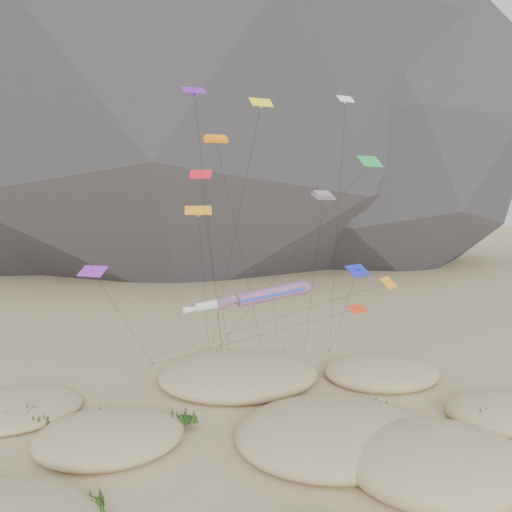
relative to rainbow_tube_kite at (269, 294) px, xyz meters
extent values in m
plane|color=#CCB789|center=(-0.15, -9.84, -10.40)|extent=(500.00, 500.00, 0.00)
ellipsoid|color=black|center=(7.85, 105.16, 49.60)|extent=(191.54, 147.29, 156.00)
ellipsoid|color=#2B2B30|center=(-37.15, 113.16, 33.60)|extent=(136.20, 127.83, 116.00)
ellipsoid|color=black|center=(55.85, 100.16, 27.60)|extent=(130.55, 126.41, 100.00)
ellipsoid|color=#CCB789|center=(8.66, -13.30, -9.55)|extent=(13.15, 11.18, 3.80)
ellipsoid|color=#CCB789|center=(-13.67, -3.83, -9.79)|extent=(11.48, 9.76, 2.73)
ellipsoid|color=#CCB789|center=(3.29, -7.63, -9.63)|extent=(15.57, 13.24, 3.41)
ellipsoid|color=#CCB789|center=(19.36, -6.82, -9.85)|extent=(10.35, 8.79, 2.45)
ellipsoid|color=#CCB789|center=(-1.43, 6.93, -9.67)|extent=(16.64, 14.14, 3.24)
ellipsoid|color=#CCB789|center=(13.45, 4.48, -9.76)|extent=(12.22, 10.39, 2.85)
ellipsoid|color=#CCB789|center=(-22.52, 3.72, -9.97)|extent=(12.26, 10.42, 1.90)
ellipsoid|color=black|center=(-14.47, -13.07, -9.60)|extent=(2.14, 1.83, 0.64)
ellipsoid|color=black|center=(10.13, -13.86, -9.40)|extent=(3.40, 2.91, 1.02)
ellipsoid|color=black|center=(8.75, -15.95, -9.60)|extent=(2.16, 1.84, 0.65)
ellipsoid|color=black|center=(-13.11, -2.42, -9.60)|extent=(2.59, 2.21, 0.78)
ellipsoid|color=black|center=(-7.86, -2.50, -9.70)|extent=(1.85, 1.59, 0.56)
ellipsoid|color=black|center=(4.28, -7.28, -9.30)|extent=(3.17, 2.71, 0.95)
ellipsoid|color=black|center=(7.14, -4.98, -9.40)|extent=(2.72, 2.32, 0.81)
ellipsoid|color=black|center=(2.06, -8.39, -9.50)|extent=(2.31, 1.98, 0.69)
ellipsoid|color=black|center=(17.06, -7.25, -9.80)|extent=(2.47, 2.11, 0.74)
ellipsoid|color=black|center=(-1.77, 7.58, -9.40)|extent=(2.62, 2.24, 0.79)
ellipsoid|color=black|center=(-0.45, 2.99, -9.50)|extent=(2.42, 2.07, 0.73)
ellipsoid|color=black|center=(13.19, 5.61, -9.70)|extent=(2.11, 1.80, 0.63)
ellipsoid|color=black|center=(10.54, 2.41, -9.80)|extent=(1.91, 1.64, 0.57)
ellipsoid|color=black|center=(-21.17, 1.54, -9.90)|extent=(2.34, 2.00, 0.70)
ellipsoid|color=black|center=(-19.74, 0.38, -10.00)|extent=(1.86, 1.59, 0.56)
cylinder|color=#3F2D1E|center=(-3.44, 14.79, -10.25)|extent=(0.08, 0.08, 0.30)
cylinder|color=#3F2D1E|center=(-2.05, 12.89, -10.25)|extent=(0.08, 0.08, 0.30)
cylinder|color=#3F2D1E|center=(5.83, 15.49, -10.25)|extent=(0.08, 0.08, 0.30)
cylinder|color=#3F2D1E|center=(7.84, 16.55, -10.25)|extent=(0.08, 0.08, 0.30)
cylinder|color=#3F2D1E|center=(11.56, 9.68, -10.25)|extent=(0.08, 0.08, 0.30)
cylinder|color=#3F2D1E|center=(-8.83, 17.35, -10.25)|extent=(0.08, 0.08, 0.30)
cylinder|color=#3F2D1E|center=(11.23, 13.83, -10.25)|extent=(0.08, 0.08, 0.30)
cylinder|color=#3F2D1E|center=(-10.01, 14.02, -10.25)|extent=(0.08, 0.08, 0.30)
cylinder|color=orange|center=(0.30, 0.06, 0.04)|extent=(6.79, 2.58, 1.89)
sphere|color=orange|center=(3.53, 0.75, 0.30)|extent=(1.27, 1.27, 1.27)
cone|color=orange|center=(-3.25, -0.70, -0.29)|extent=(2.90, 1.64, 1.36)
cylinder|color=black|center=(2.38, 6.20, -5.18)|extent=(4.19, 12.30, 10.46)
cylinder|color=silver|center=(-4.21, 0.41, -0.67)|extent=(4.71, 1.98, 1.06)
sphere|color=silver|center=(-1.97, 1.04, -0.49)|extent=(0.78, 0.78, 0.78)
cone|color=silver|center=(-6.67, -0.28, -0.90)|extent=(2.01, 1.16, 0.80)
cylinder|color=black|center=(-2.72, 6.31, -5.54)|extent=(3.00, 11.83, 9.75)
cube|color=orange|center=(-3.86, 5.09, 13.90)|extent=(2.28, 0.97, 0.69)
cube|color=orange|center=(-3.86, 5.09, 14.07)|extent=(1.94, 0.76, 0.66)
cylinder|color=black|center=(-0.19, 10.89, 1.75)|extent=(7.36, 11.64, 24.31)
cube|color=#FD5D1A|center=(5.14, 0.38, 8.63)|extent=(2.52, 1.96, 0.65)
cube|color=#FD5D1A|center=(5.14, 0.38, 8.85)|extent=(2.12, 1.62, 0.64)
cylinder|color=black|center=(6.67, 7.34, -0.88)|extent=(3.09, 13.94, 19.05)
cube|color=#1621C1|center=(7.32, -2.48, 2.23)|extent=(2.66, 2.27, 0.93)
cube|color=#1621C1|center=(7.32, -2.48, 2.08)|extent=(0.39, 0.39, 0.81)
cylinder|color=black|center=(9.28, 5.67, -4.06)|extent=(3.93, 16.33, 12.60)
cube|color=purple|center=(-15.05, 2.28, 2.24)|extent=(2.66, 2.28, 0.80)
cube|color=purple|center=(-15.05, 2.28, 2.09)|extent=(0.35, 0.32, 0.81)
cylinder|color=black|center=(-12.53, 8.15, -4.05)|extent=(5.06, 11.77, 12.61)
cube|color=purple|center=(-5.93, 4.15, 18.10)|extent=(2.13, 1.24, 0.74)
cube|color=purple|center=(-5.93, 4.15, 17.95)|extent=(0.26, 0.22, 0.71)
cylinder|color=black|center=(-3.99, 8.52, 3.87)|extent=(3.92, 8.77, 28.46)
cube|color=#FFA40D|center=(9.97, -3.05, 1.17)|extent=(2.16, 2.15, 0.88)
cube|color=#FFA40D|center=(9.97, -3.05, 1.02)|extent=(0.38, 0.38, 0.69)
cylinder|color=black|center=(0.57, 7.15, -4.59)|extent=(18.83, 20.42, 11.54)
cube|color=red|center=(-6.11, -1.74, 10.37)|extent=(1.94, 1.30, 0.74)
cube|color=red|center=(-6.11, -1.74, 10.22)|extent=(0.27, 0.29, 0.60)
cylinder|color=black|center=(-4.08, 5.58, 0.01)|extent=(4.09, 14.65, 20.74)
cube|color=orange|center=(-5.71, 4.00, 7.36)|extent=(2.59, 1.60, 0.81)
cube|color=orange|center=(-5.71, 4.00, 7.21)|extent=(0.31, 0.22, 0.85)
cylinder|color=black|center=(-4.58, 9.39, -1.50)|extent=(2.30, 10.81, 17.72)
cube|color=white|center=(10.14, 7.73, 18.67)|extent=(1.87, 1.14, 0.77)
cube|color=white|center=(10.14, 7.73, 18.52)|extent=(0.25, 0.30, 0.58)
cylinder|color=black|center=(10.69, 10.78, 4.16)|extent=(1.12, 6.13, 29.03)
cube|color=green|center=(11.14, 3.63, 12.02)|extent=(2.80, 1.97, 1.12)
cube|color=green|center=(11.14, 3.63, 11.87)|extent=(0.42, 0.47, 0.84)
cylinder|color=black|center=(3.85, 9.21, 0.83)|extent=(14.61, 11.18, 22.39)
cube|color=red|center=(7.43, -2.31, -1.17)|extent=(1.89, 1.43, 0.59)
cube|color=red|center=(7.43, -2.31, -1.32)|extent=(0.24, 0.22, 0.58)
cylinder|color=black|center=(-1.29, 5.85, -5.76)|extent=(17.47, 16.36, 9.20)
cube|color=#EEF419|center=(-0.19, 2.17, 16.91)|extent=(2.17, 1.30, 0.88)
cube|color=#EEF419|center=(-0.19, 2.17, 16.76)|extent=(0.29, 0.34, 0.68)
cylinder|color=black|center=(-1.82, 8.48, 3.28)|extent=(3.28, 12.64, 27.28)
camera|label=1|loc=(-10.80, -42.07, 8.58)|focal=35.00mm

